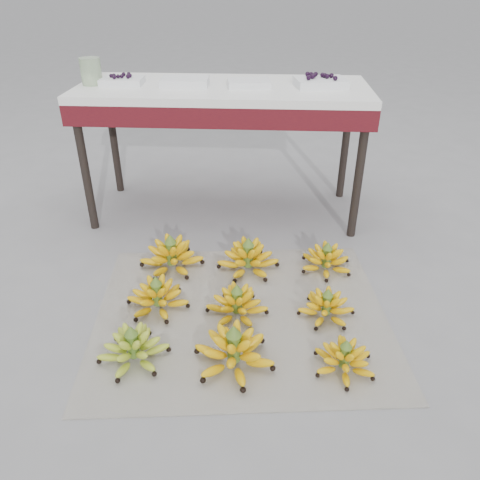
# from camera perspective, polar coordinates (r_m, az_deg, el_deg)

# --- Properties ---
(ground) EXTENTS (60.00, 60.00, 0.00)m
(ground) POSITION_cam_1_polar(r_m,az_deg,el_deg) (2.05, -2.59, -9.59)
(ground) COLOR slate
(ground) RESTS_ON ground
(newspaper_mat) EXTENTS (1.35, 1.17, 0.01)m
(newspaper_mat) POSITION_cam_1_polar(r_m,az_deg,el_deg) (2.06, 0.15, -9.05)
(newspaper_mat) COLOR silver
(newspaper_mat) RESTS_ON ground
(bunch_front_left) EXTENTS (0.27, 0.27, 0.16)m
(bunch_front_left) POSITION_cam_1_polar(r_m,az_deg,el_deg) (1.87, -12.88, -12.74)
(bunch_front_left) COLOR #79A42F
(bunch_front_left) RESTS_ON newspaper_mat
(bunch_front_center) EXTENTS (0.40, 0.40, 0.19)m
(bunch_front_center) POSITION_cam_1_polar(r_m,az_deg,el_deg) (1.80, -0.75, -13.39)
(bunch_front_center) COLOR yellow
(bunch_front_center) RESTS_ON newspaper_mat
(bunch_front_right) EXTENTS (0.30, 0.30, 0.14)m
(bunch_front_right) POSITION_cam_1_polar(r_m,az_deg,el_deg) (1.83, 12.60, -13.99)
(bunch_front_right) COLOR yellow
(bunch_front_right) RESTS_ON newspaper_mat
(bunch_mid_left) EXTENTS (0.32, 0.32, 0.17)m
(bunch_mid_left) POSITION_cam_1_polar(r_m,az_deg,el_deg) (2.09, -10.03, -6.86)
(bunch_mid_left) COLOR yellow
(bunch_mid_left) RESTS_ON newspaper_mat
(bunch_mid_center) EXTENTS (0.34, 0.34, 0.16)m
(bunch_mid_center) POSITION_cam_1_polar(r_m,az_deg,el_deg) (2.02, -0.37, -7.87)
(bunch_mid_center) COLOR yellow
(bunch_mid_center) RESTS_ON newspaper_mat
(bunch_mid_right) EXTENTS (0.26, 0.26, 0.15)m
(bunch_mid_right) POSITION_cam_1_polar(r_m,az_deg,el_deg) (2.05, 10.49, -8.01)
(bunch_mid_right) COLOR yellow
(bunch_mid_right) RESTS_ON newspaper_mat
(bunch_back_left) EXTENTS (0.38, 0.38, 0.19)m
(bunch_back_left) POSITION_cam_1_polar(r_m,az_deg,el_deg) (2.35, -8.34, -1.96)
(bunch_back_left) COLOR yellow
(bunch_back_left) RESTS_ON newspaper_mat
(bunch_back_center) EXTENTS (0.38, 0.38, 0.18)m
(bunch_back_center) POSITION_cam_1_polar(r_m,az_deg,el_deg) (2.31, 1.00, -2.28)
(bunch_back_center) COLOR yellow
(bunch_back_center) RESTS_ON newspaper_mat
(bunch_back_right) EXTENTS (0.33, 0.33, 0.16)m
(bunch_back_right) POSITION_cam_1_polar(r_m,az_deg,el_deg) (2.35, 10.47, -2.42)
(bunch_back_right) COLOR yellow
(bunch_back_right) RESTS_ON newspaper_mat
(vendor_table) EXTENTS (1.58, 0.63, 0.76)m
(vendor_table) POSITION_cam_1_polar(r_m,az_deg,el_deg) (2.69, -2.06, 16.53)
(vendor_table) COLOR black
(vendor_table) RESTS_ON ground
(tray_far_left) EXTENTS (0.23, 0.17, 0.06)m
(tray_far_left) POSITION_cam_1_polar(r_m,az_deg,el_deg) (2.76, -14.16, 18.32)
(tray_far_left) COLOR silver
(tray_far_left) RESTS_ON vendor_table
(tray_left) EXTENTS (0.26, 0.19, 0.04)m
(tray_left) POSITION_cam_1_polar(r_m,az_deg,el_deg) (2.67, -6.73, 18.62)
(tray_left) COLOR silver
(tray_left) RESTS_ON vendor_table
(tray_right) EXTENTS (0.24, 0.19, 0.04)m
(tray_right) POSITION_cam_1_polar(r_m,az_deg,el_deg) (2.63, 1.09, 18.57)
(tray_right) COLOR silver
(tray_right) RESTS_ON vendor_table
(tray_far_right) EXTENTS (0.29, 0.23, 0.07)m
(tray_far_right) POSITION_cam_1_polar(r_m,az_deg,el_deg) (2.66, 9.76, 18.45)
(tray_far_right) COLOR silver
(tray_far_right) RESTS_ON vendor_table
(glass_jar) EXTENTS (0.14, 0.14, 0.14)m
(glass_jar) POSITION_cam_1_polar(r_m,az_deg,el_deg) (2.79, -17.70, 19.00)
(glass_jar) COLOR beige
(glass_jar) RESTS_ON vendor_table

